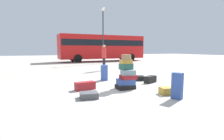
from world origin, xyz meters
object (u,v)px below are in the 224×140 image
object	(u,v)px
person_bearded_onlooker	(104,55)
suitcase_navy_behind_tower	(177,86)
suitcase_charcoal_upright_blue	(89,95)
suitcase_black_left_side	(150,79)
suitcase_tan_right_side	(168,91)
suitcase_black_white_trunk	(137,78)
parked_bus	(102,46)
suitcase_navy_foreground_near	(104,73)
lamp_post	(103,27)
suitcase_maroon_foreground_far	(85,86)
suitcase_tower	(126,75)

from	to	relation	value
person_bearded_onlooker	suitcase_navy_behind_tower	bearing A→B (deg)	-0.77
suitcase_charcoal_upright_blue	person_bearded_onlooker	bearing A→B (deg)	74.09
suitcase_navy_behind_tower	suitcase_black_left_side	bearing A→B (deg)	46.66
suitcase_black_left_side	suitcase_tan_right_side	size ratio (longest dim) A/B	1.20
suitcase_black_white_trunk	suitcase_tan_right_side	world-z (taller)	suitcase_tan_right_side
person_bearded_onlooker	parked_bus	distance (m)	10.05
suitcase_navy_foreground_near	lamp_post	bearing A→B (deg)	85.28
suitcase_maroon_foreground_far	suitcase_black_left_side	bearing A→B (deg)	-4.97
suitcase_charcoal_upright_blue	lamp_post	size ratio (longest dim) A/B	0.09
suitcase_black_left_side	suitcase_tower	bearing A→B (deg)	176.70
suitcase_charcoal_upright_blue	parked_bus	size ratio (longest dim) A/B	0.05
suitcase_tan_right_side	lamp_post	distance (m)	13.29
person_bearded_onlooker	parked_bus	bearing A→B (deg)	163.33
suitcase_black_white_trunk	suitcase_maroon_foreground_far	size ratio (longest dim) A/B	0.94
suitcase_navy_foreground_near	lamp_post	size ratio (longest dim) A/B	0.13
suitcase_charcoal_upright_blue	suitcase_navy_foreground_near	bearing A→B (deg)	69.25
suitcase_tan_right_side	parked_bus	distance (m)	16.74
suitcase_navy_behind_tower	suitcase_black_white_trunk	xyz separation A→B (m)	(0.58, 3.18, -0.28)
parked_bus	lamp_post	distance (m)	4.32
suitcase_tan_right_side	suitcase_black_left_side	bearing A→B (deg)	83.62
suitcase_navy_foreground_near	person_bearded_onlooker	distance (m)	3.85
suitcase_black_left_side	suitcase_black_white_trunk	bearing A→B (deg)	82.11
suitcase_black_white_trunk	suitcase_charcoal_upright_blue	distance (m)	3.57
person_bearded_onlooker	suitcase_maroon_foreground_far	bearing A→B (deg)	-24.61
suitcase_navy_behind_tower	suitcase_black_white_trunk	bearing A→B (deg)	54.82
suitcase_black_white_trunk	suitcase_charcoal_upright_blue	bearing A→B (deg)	-124.84
suitcase_black_white_trunk	suitcase_charcoal_upright_blue	size ratio (longest dim) A/B	1.27
suitcase_maroon_foreground_far	person_bearded_onlooker	distance (m)	5.82
suitcase_tower	lamp_post	xyz separation A→B (m)	(3.37, 11.26, 3.20)
suitcase_navy_behind_tower	lamp_post	xyz separation A→B (m)	(2.66, 13.09, 3.32)
suitcase_black_left_side	suitcase_maroon_foreground_far	size ratio (longest dim) A/B	0.87
suitcase_tan_right_side	parked_bus	bearing A→B (deg)	89.50
suitcase_navy_behind_tower	suitcase_navy_foreground_near	distance (m)	3.89
suitcase_maroon_foreground_far	parked_bus	distance (m)	15.82
suitcase_charcoal_upright_blue	suitcase_tan_right_side	xyz separation A→B (m)	(2.51, -0.59, 0.03)
person_bearded_onlooker	lamp_post	size ratio (longest dim) A/B	0.31
suitcase_navy_foreground_near	suitcase_black_left_side	bearing A→B (deg)	-24.71
suitcase_navy_behind_tower	suitcase_maroon_foreground_far	world-z (taller)	suitcase_navy_behind_tower
suitcase_black_left_side	suitcase_tan_right_side	distance (m)	1.98
suitcase_tan_right_side	suitcase_tower	bearing A→B (deg)	136.76
suitcase_black_left_side	person_bearded_onlooker	distance (m)	5.02
suitcase_navy_behind_tower	person_bearded_onlooker	distance (m)	7.39
suitcase_black_left_side	lamp_post	xyz separation A→B (m)	(1.86, 10.68, 3.56)
suitcase_black_left_side	person_bearded_onlooker	bearing A→B (deg)	68.67
suitcase_tower	suitcase_charcoal_upright_blue	size ratio (longest dim) A/B	2.39
suitcase_tower	lamp_post	world-z (taller)	lamp_post
person_bearded_onlooker	lamp_post	world-z (taller)	lamp_post
person_bearded_onlooker	suitcase_navy_foreground_near	bearing A→B (deg)	-17.60
suitcase_tower	suitcase_navy_foreground_near	size ratio (longest dim) A/B	1.73
suitcase_navy_behind_tower	suitcase_black_white_trunk	distance (m)	3.24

